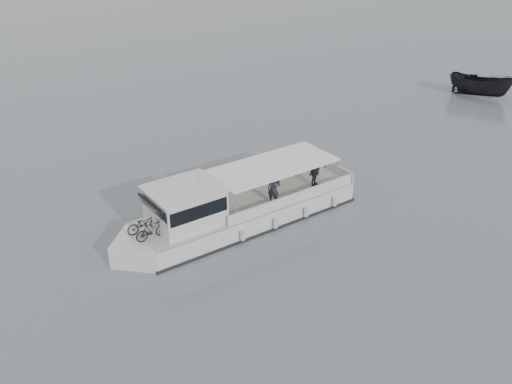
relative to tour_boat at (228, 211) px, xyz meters
name	(u,v)px	position (x,y,z in m)	size (l,w,h in m)	color
ground	(243,251)	(-0.24, -2.40, -0.96)	(1400.00, 1400.00, 0.00)	slate
tour_boat	(228,211)	(0.00, 0.00, 0.00)	(14.05, 5.54, 5.85)	silver
dark_motorboat	(480,85)	(27.93, 10.95, 0.06)	(1.99, 5.28, 2.04)	black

